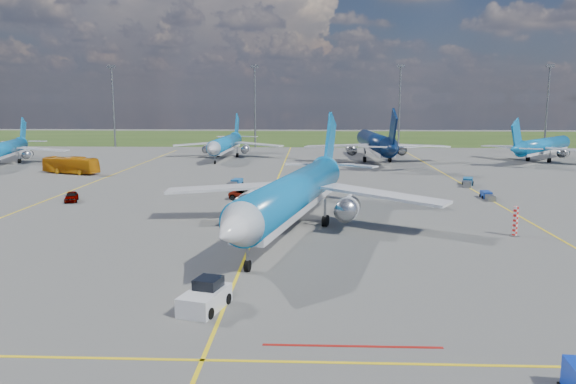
{
  "coord_description": "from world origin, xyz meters",
  "views": [
    {
      "loc": [
        5.62,
        -47.36,
        13.57
      ],
      "look_at": [
        3.29,
        9.85,
        4.0
      ],
      "focal_mm": 35.0,
      "sensor_mm": 36.0,
      "label": 1
    }
  ],
  "objects_px": {
    "warning_post": "(515,221)",
    "service_car_a": "(71,196)",
    "bg_jet_n": "(375,161)",
    "baggage_tug_e": "(468,182)",
    "bg_jet_nnw": "(226,158)",
    "main_airliner": "(294,230)",
    "bg_jet_ne": "(542,161)",
    "service_car_b": "(247,195)",
    "bg_jet_nw": "(6,164)",
    "apron_bus": "(71,165)",
    "baggage_tug_w": "(488,196)",
    "baggage_tug_c": "(235,183)",
    "service_car_c": "(313,194)",
    "pushback_tug": "(206,297)"
  },
  "relations": [
    {
      "from": "bg_jet_ne",
      "to": "baggage_tug_c",
      "type": "distance_m",
      "value": 73.9
    },
    {
      "from": "warning_post",
      "to": "service_car_c",
      "type": "xyz_separation_m",
      "value": [
        -20.04,
        19.92,
        -0.76
      ]
    },
    {
      "from": "warning_post",
      "to": "bg_jet_n",
      "type": "height_order",
      "value": "bg_jet_n"
    },
    {
      "from": "baggage_tug_e",
      "to": "main_airliner",
      "type": "bearing_deg",
      "value": -112.41
    },
    {
      "from": "pushback_tug",
      "to": "service_car_c",
      "type": "xyz_separation_m",
      "value": [
        7.14,
        40.62,
        -0.05
      ]
    },
    {
      "from": "bg_jet_ne",
      "to": "apron_bus",
      "type": "bearing_deg",
      "value": 55.7
    },
    {
      "from": "bg_jet_nnw",
      "to": "service_car_c",
      "type": "relative_size",
      "value": 7.15
    },
    {
      "from": "bg_jet_ne",
      "to": "service_car_b",
      "type": "height_order",
      "value": "bg_jet_ne"
    },
    {
      "from": "bg_jet_nnw",
      "to": "baggage_tug_w",
      "type": "distance_m",
      "value": 67.52
    },
    {
      "from": "apron_bus",
      "to": "baggage_tug_c",
      "type": "relative_size",
      "value": 2.34
    },
    {
      "from": "bg_jet_ne",
      "to": "baggage_tug_c",
      "type": "relative_size",
      "value": 7.62
    },
    {
      "from": "pushback_tug",
      "to": "baggage_tug_e",
      "type": "bearing_deg",
      "value": 74.98
    },
    {
      "from": "apron_bus",
      "to": "baggage_tug_w",
      "type": "xyz_separation_m",
      "value": [
        67.93,
        -23.45,
        -1.11
      ]
    },
    {
      "from": "bg_jet_ne",
      "to": "main_airliner",
      "type": "relative_size",
      "value": 0.83
    },
    {
      "from": "main_airliner",
      "to": "apron_bus",
      "type": "distance_m",
      "value": 60.24
    },
    {
      "from": "bg_jet_ne",
      "to": "service_car_c",
      "type": "height_order",
      "value": "bg_jet_ne"
    },
    {
      "from": "service_car_a",
      "to": "service_car_c",
      "type": "relative_size",
      "value": 0.77
    },
    {
      "from": "baggage_tug_w",
      "to": "bg_jet_nw",
      "type": "bearing_deg",
      "value": 159.63
    },
    {
      "from": "bg_jet_nnw",
      "to": "service_car_b",
      "type": "distance_m",
      "value": 54.34
    },
    {
      "from": "bg_jet_nw",
      "to": "service_car_c",
      "type": "height_order",
      "value": "bg_jet_nw"
    },
    {
      "from": "main_airliner",
      "to": "baggage_tug_c",
      "type": "distance_m",
      "value": 31.02
    },
    {
      "from": "pushback_tug",
      "to": "baggage_tug_c",
      "type": "relative_size",
      "value": 1.23
    },
    {
      "from": "main_airliner",
      "to": "baggage_tug_e",
      "type": "height_order",
      "value": "main_airliner"
    },
    {
      "from": "service_car_a",
      "to": "service_car_b",
      "type": "bearing_deg",
      "value": -12.04
    },
    {
      "from": "service_car_c",
      "to": "baggage_tug_e",
      "type": "distance_m",
      "value": 27.71
    },
    {
      "from": "baggage_tug_w",
      "to": "baggage_tug_c",
      "type": "bearing_deg",
      "value": 167.48
    },
    {
      "from": "baggage_tug_e",
      "to": "baggage_tug_c",
      "type": "bearing_deg",
      "value": -158.99
    },
    {
      "from": "bg_jet_nnw",
      "to": "bg_jet_n",
      "type": "height_order",
      "value": "bg_jet_n"
    },
    {
      "from": "bg_jet_nnw",
      "to": "main_airliner",
      "type": "distance_m",
      "value": 73.3
    },
    {
      "from": "warning_post",
      "to": "bg_jet_n",
      "type": "distance_m",
      "value": 69.06
    },
    {
      "from": "service_car_c",
      "to": "baggage_tug_c",
      "type": "xyz_separation_m",
      "value": [
        -12.11,
        10.89,
        -0.25
      ]
    },
    {
      "from": "baggage_tug_c",
      "to": "baggage_tug_e",
      "type": "bearing_deg",
      "value": 13.82
    },
    {
      "from": "baggage_tug_e",
      "to": "bg_jet_nw",
      "type": "bearing_deg",
      "value": -178.43
    },
    {
      "from": "pushback_tug",
      "to": "service_car_b",
      "type": "height_order",
      "value": "pushback_tug"
    },
    {
      "from": "bg_jet_ne",
      "to": "service_car_b",
      "type": "distance_m",
      "value": 78.11
    },
    {
      "from": "main_airliner",
      "to": "service_car_b",
      "type": "distance_m",
      "value": 19.18
    },
    {
      "from": "warning_post",
      "to": "apron_bus",
      "type": "relative_size",
      "value": 0.27
    },
    {
      "from": "warning_post",
      "to": "baggage_tug_c",
      "type": "distance_m",
      "value": 44.54
    },
    {
      "from": "warning_post",
      "to": "service_car_a",
      "type": "xyz_separation_m",
      "value": [
        -52.22,
        16.94,
        -0.83
      ]
    },
    {
      "from": "baggage_tug_w",
      "to": "baggage_tug_c",
      "type": "distance_m",
      "value": 37.24
    },
    {
      "from": "bg_jet_n",
      "to": "baggage_tug_e",
      "type": "distance_m",
      "value": 37.24
    },
    {
      "from": "main_airliner",
      "to": "pushback_tug",
      "type": "xyz_separation_m",
      "value": [
        -5.14,
        -22.19,
        0.78
      ]
    },
    {
      "from": "bg_jet_nw",
      "to": "pushback_tug",
      "type": "xyz_separation_m",
      "value": [
        56.71,
        -78.93,
        0.78
      ]
    },
    {
      "from": "baggage_tug_w",
      "to": "bg_jet_n",
      "type": "bearing_deg",
      "value": 104.43
    },
    {
      "from": "bg_jet_ne",
      "to": "service_car_b",
      "type": "bearing_deg",
      "value": 81.03
    },
    {
      "from": "main_airliner",
      "to": "baggage_tug_c",
      "type": "bearing_deg",
      "value": 122.06
    },
    {
      "from": "pushback_tug",
      "to": "apron_bus",
      "type": "relative_size",
      "value": 0.53
    },
    {
      "from": "baggage_tug_w",
      "to": "pushback_tug",
      "type": "bearing_deg",
      "value": -123.97
    },
    {
      "from": "warning_post",
      "to": "bg_jet_nw",
      "type": "relative_size",
      "value": 0.09
    },
    {
      "from": "baggage_tug_w",
      "to": "service_car_a",
      "type": "bearing_deg",
      "value": -173.16
    }
  ]
}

